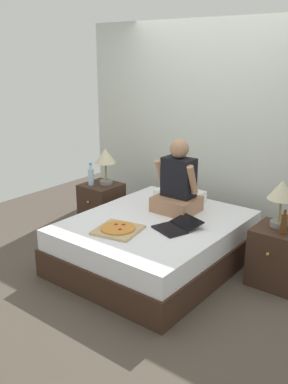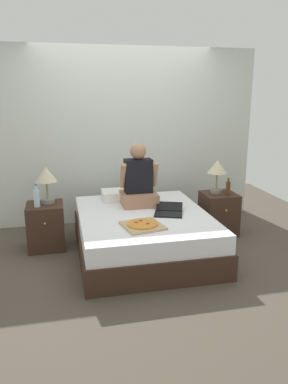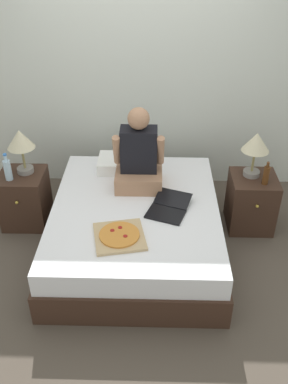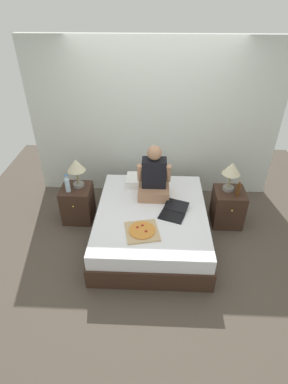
# 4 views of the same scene
# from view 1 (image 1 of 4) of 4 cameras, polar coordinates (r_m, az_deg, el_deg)

# --- Properties ---
(ground_plane) EXTENTS (5.92, 5.92, 0.00)m
(ground_plane) POSITION_cam_1_polar(r_m,az_deg,el_deg) (4.57, 1.48, -9.50)
(ground_plane) COLOR #4C4238
(wall_back) EXTENTS (3.92, 0.12, 2.50)m
(wall_back) POSITION_cam_1_polar(r_m,az_deg,el_deg) (5.23, 10.23, 8.26)
(wall_back) COLOR silver
(wall_back) RESTS_ON ground
(bed) EXTENTS (1.54, 1.88, 0.49)m
(bed) POSITION_cam_1_polar(r_m,az_deg,el_deg) (4.46, 1.50, -6.73)
(bed) COLOR #382319
(bed) RESTS_ON ground
(nightstand_left) EXTENTS (0.44, 0.47, 0.56)m
(nightstand_left) POSITION_cam_1_polar(r_m,az_deg,el_deg) (5.41, -5.66, -1.82)
(nightstand_left) COLOR #382319
(nightstand_left) RESTS_ON ground
(lamp_on_left_nightstand) EXTENTS (0.26, 0.26, 0.45)m
(lamp_on_left_nightstand) POSITION_cam_1_polar(r_m,az_deg,el_deg) (5.25, -5.17, 4.48)
(lamp_on_left_nightstand) COLOR gray
(lamp_on_left_nightstand) RESTS_ON nightstand_left
(water_bottle) EXTENTS (0.07, 0.07, 0.28)m
(water_bottle) POSITION_cam_1_polar(r_m,az_deg,el_deg) (5.29, -7.09, 2.11)
(water_bottle) COLOR silver
(water_bottle) RESTS_ON nightstand_left
(nightstand_right) EXTENTS (0.44, 0.47, 0.56)m
(nightstand_right) POSITION_cam_1_polar(r_m,az_deg,el_deg) (4.28, 17.25, -8.16)
(nightstand_right) COLOR #382319
(nightstand_right) RESTS_ON ground
(lamp_on_right_nightstand) EXTENTS (0.26, 0.26, 0.45)m
(lamp_on_right_nightstand) POSITION_cam_1_polar(r_m,az_deg,el_deg) (4.11, 17.90, -0.16)
(lamp_on_right_nightstand) COLOR gray
(lamp_on_right_nightstand) RESTS_ON nightstand_right
(beer_bottle) EXTENTS (0.06, 0.06, 0.23)m
(beer_bottle) POSITION_cam_1_polar(r_m,az_deg,el_deg) (4.03, 18.15, -4.08)
(beer_bottle) COLOR #512D14
(beer_bottle) RESTS_ON nightstand_right
(pillow) EXTENTS (0.52, 0.34, 0.12)m
(pillow) POSITION_cam_1_polar(r_m,az_deg,el_deg) (4.93, 4.78, -0.47)
(pillow) COLOR white
(pillow) RESTS_ON bed
(person_seated) EXTENTS (0.47, 0.40, 0.78)m
(person_seated) POSITION_cam_1_polar(r_m,az_deg,el_deg) (4.54, 4.52, 0.91)
(person_seated) COLOR #A37556
(person_seated) RESTS_ON bed
(laptop) EXTENTS (0.44, 0.50, 0.07)m
(laptop) POSITION_cam_1_polar(r_m,az_deg,el_deg) (4.15, 4.21, -4.68)
(laptop) COLOR black
(laptop) RESTS_ON bed
(pizza_box) EXTENTS (0.47, 0.47, 0.04)m
(pizza_box) POSITION_cam_1_polar(r_m,az_deg,el_deg) (4.10, -3.48, -5.00)
(pizza_box) COLOR tan
(pizza_box) RESTS_ON bed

